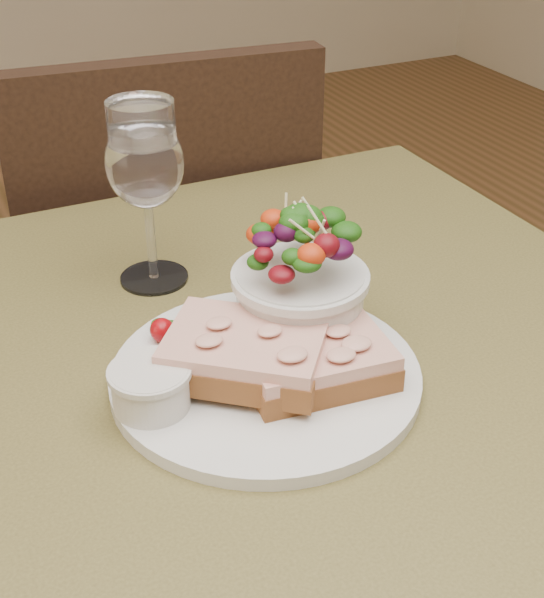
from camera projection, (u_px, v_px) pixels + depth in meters
name	position (u px, v px, depth m)	size (l,w,h in m)	color
cafe_table	(263.00, 453.00, 0.78)	(0.80, 0.80, 0.75)	#46411E
chair_far	(163.00, 377.00, 1.48)	(0.46, 0.46, 0.90)	black
dinner_plate	(265.00, 375.00, 0.71)	(0.26, 0.26, 0.01)	silver
sandwich_front	(315.00, 360.00, 0.69)	(0.13, 0.10, 0.03)	#542B16
sandwich_back	(245.00, 352.00, 0.69)	(0.16, 0.16, 0.03)	#542B16
ramekin	(151.00, 386.00, 0.66)	(0.06, 0.06, 0.04)	beige
salad_bowl	(300.00, 274.00, 0.73)	(0.11, 0.11, 0.13)	silver
garnish	(170.00, 327.00, 0.75)	(0.05, 0.04, 0.02)	black
wine_glass	(145.00, 168.00, 0.80)	(0.08, 0.08, 0.18)	white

